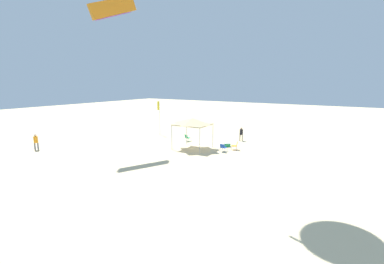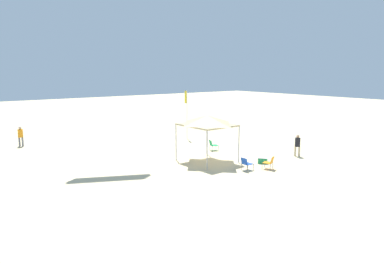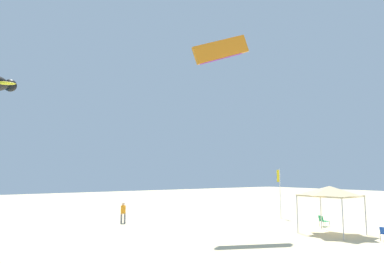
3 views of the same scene
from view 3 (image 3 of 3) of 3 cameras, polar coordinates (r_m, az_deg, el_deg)
name	(u,v)px [view 3 (image 3 of 3)]	position (r m, az deg, el deg)	size (l,w,h in m)	color
ground	(339,229)	(28.43, 23.11, -14.43)	(120.00, 120.00, 0.10)	beige
canopy_tent	(330,191)	(25.10, 21.76, -9.08)	(3.37, 2.97, 3.13)	#B7B7BC
folding_chair_right_of_tent	(323,220)	(28.56, 20.78, -13.44)	(0.69, 0.76, 0.82)	black
banner_flag	(280,188)	(32.54, 14.24, -9.01)	(0.36, 0.06, 4.40)	silver
person_by_tent	(123,211)	(29.22, -11.28, -12.63)	(0.39, 0.39, 1.64)	slate
kite_parafoil_orange	(221,50)	(27.30, 4.80, 13.34)	(1.55, 4.66, 2.83)	orange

